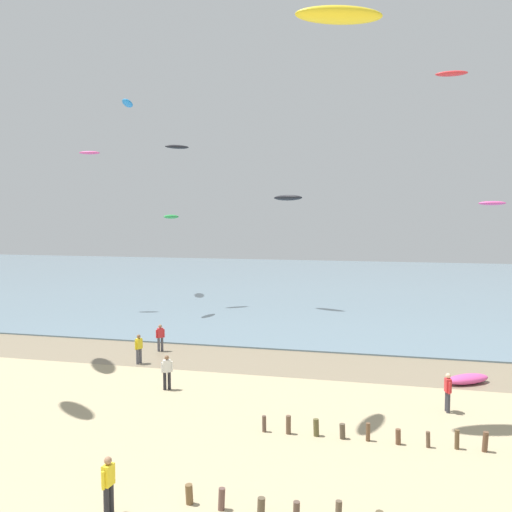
% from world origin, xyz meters
% --- Properties ---
extents(wet_sand_strip, '(120.00, 5.57, 0.01)m').
position_xyz_m(wet_sand_strip, '(0.00, 19.47, 0.00)').
color(wet_sand_strip, '#84755B').
rests_on(wet_sand_strip, ground).
extents(sea, '(160.00, 70.00, 0.10)m').
position_xyz_m(sea, '(0.00, 57.25, 0.05)').
color(sea, slate).
rests_on(sea, ground).
extents(groyne_mid, '(9.41, 0.29, 0.75)m').
position_xyz_m(groyne_mid, '(5.26, 9.48, 0.33)').
color(groyne_mid, brown).
rests_on(groyne_mid, ground).
extents(person_nearest_camera, '(0.26, 0.57, 1.71)m').
position_xyz_m(person_nearest_camera, '(-2.14, 2.64, 0.92)').
color(person_nearest_camera, '#232328').
rests_on(person_nearest_camera, ground).
extents(person_by_waterline, '(0.28, 0.56, 1.71)m').
position_xyz_m(person_by_waterline, '(8.14, 13.36, 0.92)').
color(person_by_waterline, '#383842').
rests_on(person_by_waterline, ground).
extents(person_right_flank, '(0.46, 0.40, 1.71)m').
position_xyz_m(person_right_flank, '(-8.24, 20.26, 0.92)').
color(person_right_flank, '#4C4C56').
rests_on(person_right_flank, ground).
extents(person_far_down_beach, '(0.34, 0.53, 1.71)m').
position_xyz_m(person_far_down_beach, '(-8.28, 17.30, 0.92)').
color(person_far_down_beach, '#4C4C56').
rests_on(person_far_down_beach, ground).
extents(person_trailing_behind, '(0.50, 0.38, 1.71)m').
position_xyz_m(person_trailing_behind, '(-4.88, 13.35, 0.92)').
color(person_trailing_behind, '#232328').
rests_on(person_trailing_behind, ground).
extents(grounded_kite, '(2.56, 2.07, 0.49)m').
position_xyz_m(grounded_kite, '(9.59, 17.74, 0.25)').
color(grounded_kite, '#E54C99').
rests_on(grounded_kite, ground).
extents(kite_aloft_1, '(2.20, 0.74, 0.38)m').
position_xyz_m(kite_aloft_1, '(9.77, 29.80, 18.48)').
color(kite_aloft_1, red).
extents(kite_aloft_2, '(2.44, 1.07, 0.42)m').
position_xyz_m(kite_aloft_2, '(15.02, 42.44, 9.72)').
color(kite_aloft_2, '#E54C99').
extents(kite_aloft_3, '(2.39, 3.65, 0.79)m').
position_xyz_m(kite_aloft_3, '(-21.66, 42.99, 20.65)').
color(kite_aloft_3, '#2384D1').
extents(kite_aloft_5, '(1.04, 2.22, 0.35)m').
position_xyz_m(kite_aloft_5, '(-12.22, 31.92, 8.48)').
color(kite_aloft_5, green).
extents(kite_aloft_7, '(3.13, 2.07, 0.64)m').
position_xyz_m(kite_aloft_7, '(-3.15, 37.36, 10.19)').
color(kite_aloft_7, black).
extents(kite_aloft_8, '(3.78, 2.24, 0.70)m').
position_xyz_m(kite_aloft_8, '(3.43, 11.69, 16.54)').
color(kite_aloft_8, yellow).
extents(kite_aloft_9, '(2.27, 1.93, 0.40)m').
position_xyz_m(kite_aloft_9, '(-13.55, 36.70, 14.98)').
color(kite_aloft_9, black).
extents(kite_aloft_10, '(1.90, 1.05, 0.30)m').
position_xyz_m(kite_aloft_10, '(-20.13, 32.51, 14.13)').
color(kite_aloft_10, '#E54C99').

